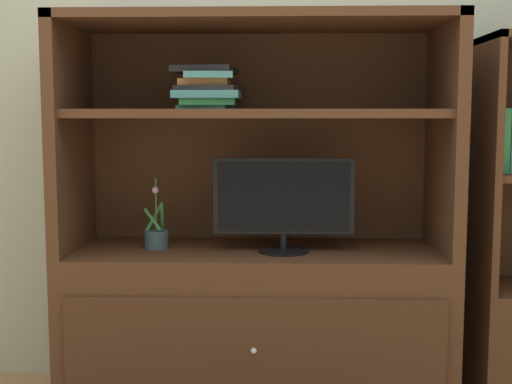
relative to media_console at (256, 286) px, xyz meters
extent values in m
cube|color=#ADB29E|center=(0.00, 0.34, 0.88)|extent=(6.00, 0.10, 2.80)
cube|color=#4C2D1C|center=(0.00, -0.01, -0.18)|extent=(1.62, 0.58, 0.68)
cube|color=#462A19|center=(0.00, -0.31, -0.18)|extent=(1.49, 0.02, 0.41)
sphere|color=silver|center=(0.00, -0.32, -0.18)|extent=(0.02, 0.02, 0.02)
cube|color=#4C2D1C|center=(-0.78, -0.01, 0.65)|extent=(0.05, 0.58, 0.97)
cube|color=#4C2D1C|center=(0.78, -0.01, 0.65)|extent=(0.05, 0.58, 0.97)
cube|color=#4C2D1C|center=(0.00, 0.28, 0.65)|extent=(1.62, 0.02, 0.97)
cube|color=#4C2D1C|center=(0.00, -0.01, 1.11)|extent=(1.62, 0.58, 0.04)
cube|color=#4C2D1C|center=(0.00, -0.01, 0.74)|extent=(1.52, 0.53, 0.04)
cylinder|color=black|center=(0.11, -0.07, 0.17)|extent=(0.21, 0.21, 0.01)
cylinder|color=black|center=(0.11, -0.07, 0.21)|extent=(0.03, 0.03, 0.07)
cube|color=black|center=(0.11, -0.07, 0.40)|extent=(0.58, 0.02, 0.31)
cube|color=black|center=(0.11, -0.08, 0.40)|extent=(0.54, 0.00, 0.28)
cylinder|color=#384C56|center=(-0.43, 0.00, 0.20)|extent=(0.10, 0.10, 0.08)
cylinder|color=#3D6B33|center=(-0.43, 0.00, 0.35)|extent=(0.01, 0.01, 0.22)
cube|color=#2D7A38|center=(-0.40, 0.00, 0.29)|extent=(0.02, 0.09, 0.15)
cube|color=#2D7A38|center=(-0.44, 0.02, 0.29)|extent=(0.08, 0.05, 0.13)
cube|color=#2D7A38|center=(-0.44, -0.03, 0.29)|extent=(0.08, 0.04, 0.09)
sphere|color=#DB9EC6|center=(-0.43, -0.01, 0.41)|extent=(0.03, 0.03, 0.03)
cube|color=teal|center=(-0.21, 0.00, 0.76)|extent=(0.22, 0.27, 0.02)
cube|color=#338C4C|center=(-0.20, -0.01, 0.78)|extent=(0.23, 0.29, 0.03)
cube|color=teal|center=(-0.20, 0.00, 0.81)|extent=(0.27, 0.33, 0.03)
cube|color=black|center=(-0.19, 0.00, 0.84)|extent=(0.27, 0.33, 0.02)
cube|color=#A56638|center=(-0.21, -0.01, 0.86)|extent=(0.20, 0.25, 0.03)
cube|color=teal|center=(-0.20, -0.01, 0.89)|extent=(0.22, 0.35, 0.03)
cube|color=black|center=(-0.21, -0.01, 0.92)|extent=(0.27, 0.29, 0.03)
cube|color=#4C2D1C|center=(0.95, -0.01, 0.53)|extent=(0.03, 0.42, 1.05)
cube|color=#338C4C|center=(1.01, -0.01, 0.63)|extent=(0.03, 0.16, 0.26)
cube|color=teal|center=(1.05, -0.01, 0.62)|extent=(0.04, 0.16, 0.25)
camera|label=1|loc=(0.09, -2.93, 0.74)|focal=48.93mm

